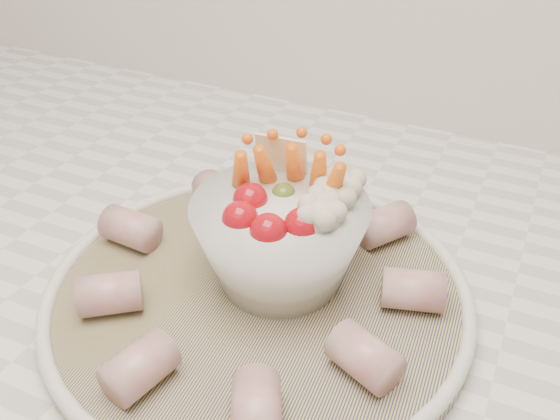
% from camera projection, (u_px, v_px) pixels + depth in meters
% --- Properties ---
extents(serving_platter, '(0.38, 0.38, 0.02)m').
position_uv_depth(serving_platter, '(258.00, 293.00, 0.53)').
color(serving_platter, navy).
rests_on(serving_platter, kitchen_counter).
extents(veggie_bowl, '(0.15, 0.15, 0.12)m').
position_uv_depth(veggie_bowl, '(282.00, 235.00, 0.51)').
color(veggie_bowl, silver).
rests_on(veggie_bowl, serving_platter).
extents(cured_meat_rolls, '(0.31, 0.30, 0.03)m').
position_uv_depth(cured_meat_rolls, '(258.00, 274.00, 0.52)').
color(cured_meat_rolls, '#A54B52').
rests_on(cured_meat_rolls, serving_platter).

